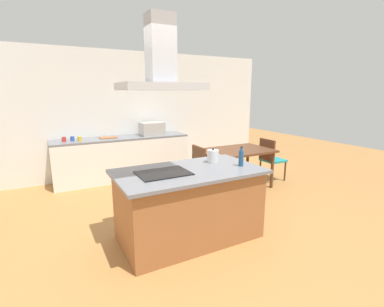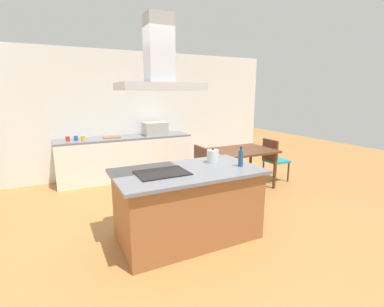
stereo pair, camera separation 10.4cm
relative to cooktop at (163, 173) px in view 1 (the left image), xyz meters
name	(u,v)px [view 1 (the left image)]	position (x,y,z in m)	size (l,w,h in m)	color
ground	(150,198)	(0.34, 1.50, -0.91)	(16.00, 16.00, 0.00)	#AD753D
wall_back	(121,114)	(0.34, 3.25, 0.44)	(7.20, 0.10, 2.70)	white
kitchen_island	(189,204)	(0.34, 0.00, -0.45)	(1.79, 1.01, 0.90)	#995B33
cooktop	(163,173)	(0.00, 0.00, 0.00)	(0.60, 0.44, 0.01)	black
tea_kettle	(213,156)	(0.79, 0.17, 0.08)	(0.21, 0.16, 0.20)	silver
olive_oil_bottle	(241,158)	(1.01, -0.15, 0.10)	(0.06, 0.06, 0.26)	navy
back_counter	(123,158)	(0.25, 2.88, -0.46)	(2.79, 0.62, 0.90)	white
countertop_microwave	(152,129)	(0.92, 2.88, 0.13)	(0.50, 0.38, 0.28)	#B2AFAA
coffee_mug_red	(64,139)	(-0.86, 2.89, 0.04)	(0.08, 0.08, 0.09)	red
coffee_mug_blue	(72,139)	(-0.71, 2.90, 0.04)	(0.08, 0.08, 0.09)	#2D56B2
coffee_mug_yellow	(80,139)	(-0.59, 2.81, 0.04)	(0.08, 0.08, 0.09)	gold
cutting_board	(108,138)	(-0.02, 2.93, 0.00)	(0.34, 0.24, 0.02)	#995B33
dining_table	(235,154)	(2.01, 1.28, -0.24)	(1.40, 0.90, 0.75)	#59331E
chair_at_right_end	(270,157)	(2.93, 1.28, -0.40)	(0.42, 0.42, 0.89)	teal
chair_at_left_end	(193,168)	(1.10, 1.28, -0.40)	(0.42, 0.42, 0.89)	teal
range_hood	(161,66)	(0.00, 0.00, 1.20)	(0.90, 0.55, 0.78)	#ADADB2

